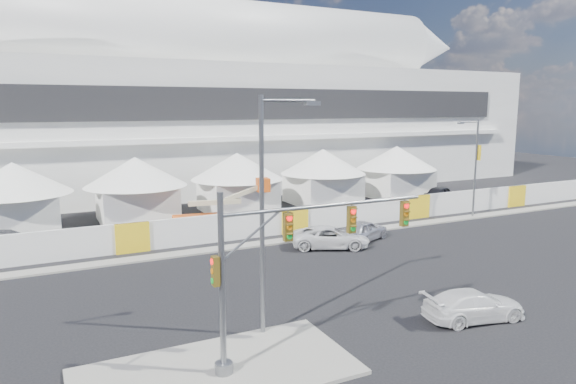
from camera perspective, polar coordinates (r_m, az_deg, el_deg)
name	(u,v)px	position (r m, az deg, el deg)	size (l,w,h in m)	color
ground	(320,315)	(24.52, 3.57, -13.44)	(160.00, 160.00, 0.00)	black
median_island	(217,372)	(19.80, -7.91, -19.18)	(10.00, 5.00, 0.15)	gray
far_curb	(451,219)	(45.80, 17.70, -2.92)	(80.00, 1.20, 0.12)	gray
stadium	(214,107)	(64.26, -8.19, 9.31)	(80.00, 24.80, 21.98)	silver
tent_row	(189,181)	(45.59, -10.96, 1.25)	(53.40, 8.40, 5.40)	white
hoarding_fence	(294,220)	(39.15, 0.68, -3.12)	(70.00, 0.25, 2.00)	white
scaffold_tower	(472,131)	(79.89, 19.77, 6.39)	(4.40, 4.40, 12.00)	#595B60
sedan_silver	(363,230)	(37.21, 8.33, -4.25)	(4.56, 1.83, 1.55)	silver
pickup_curb	(331,237)	(35.24, 4.75, -5.03)	(5.29, 2.44, 1.47)	white
pickup_near	(474,305)	(25.15, 19.95, -11.74)	(4.72, 1.92, 1.37)	white
lot_car_b	(441,194)	(54.09, 16.64, -0.20)	(4.79, 1.93, 1.63)	black
lot_car_c	(8,243)	(38.16, -28.69, -4.95)	(5.53, 2.25, 1.61)	#A4A3A8
traffic_mast	(274,266)	(18.77, -1.52, -8.24)	(8.81, 0.64, 6.55)	gray
streetlight_median	(268,200)	(20.87, -2.27, -0.85)	(2.72, 0.27, 9.85)	slate
streetlight_curb	(474,161)	(46.62, 19.98, 3.21)	(2.51, 0.56, 8.46)	gray
boom_lift	(208,216)	(40.62, -8.90, -2.70)	(7.80, 2.27, 3.90)	#E45815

